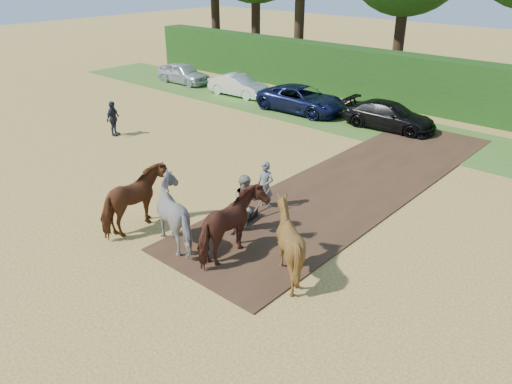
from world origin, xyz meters
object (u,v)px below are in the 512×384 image
at_px(spectator_near, 246,204).
at_px(plough_team, 208,219).
at_px(parked_cars, 404,120).
at_px(spectator_far, 113,119).

height_order(spectator_near, plough_team, plough_team).
relative_size(plough_team, parked_cars, 0.18).
distance_m(plough_team, parked_cars, 13.93).
height_order(plough_team, parked_cars, plough_team).
height_order(spectator_near, parked_cars, spectator_near).
distance_m(spectator_near, plough_team, 1.51).
xyz_separation_m(spectator_near, plough_team, (-0.13, -1.50, 0.04)).
xyz_separation_m(spectator_far, parked_cars, (10.50, 9.66, -0.15)).
bearing_deg(parked_cars, spectator_near, -86.20).
relative_size(spectator_near, spectator_far, 1.14).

